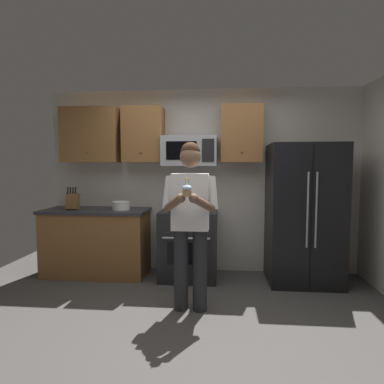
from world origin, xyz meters
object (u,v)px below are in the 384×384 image
cupcake (187,190)px  microwave (190,151)px  refrigerator (304,214)px  bowl_large_white (121,205)px  knife_block (73,201)px  oven_range (189,244)px  person (190,217)px

cupcake → microwave: bearing=94.6°
microwave → refrigerator: bearing=-6.0°
cupcake → bowl_large_white: bearing=128.3°
microwave → knife_block: size_ratio=2.31×
oven_range → cupcake: cupcake is taller
refrigerator → person: refrigerator is taller
refrigerator → cupcake: size_ratio=10.35×
oven_range → knife_block: knife_block is taller
microwave → knife_block: bearing=-174.7°
knife_block → bowl_large_white: size_ratio=1.30×
refrigerator → person: size_ratio=1.02×
oven_range → person: person is taller
refrigerator → knife_block: size_ratio=5.63×
refrigerator → bowl_large_white: bearing=179.1°
microwave → knife_block: (-1.61, -0.15, -0.69)m
refrigerator → knife_block: bearing=179.8°
oven_range → refrigerator: 1.56m
knife_block → cupcake: bearing=-37.1°
knife_block → bowl_large_white: knife_block is taller
knife_block → person: person is taller
microwave → bowl_large_white: microwave is taller
refrigerator → bowl_large_white: 2.44m
refrigerator → oven_range: bearing=178.5°
oven_range → cupcake: (0.12, -1.33, 0.83)m
knife_block → cupcake: (1.73, -1.31, 0.26)m
microwave → bowl_large_white: bearing=-172.6°
oven_range → microwave: size_ratio=1.26×
bowl_large_white → cupcake: 1.73m
oven_range → cupcake: 1.58m
refrigerator → person: 1.69m
microwave → person: size_ratio=0.42×
refrigerator → knife_block: (-3.11, 0.01, 0.13)m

